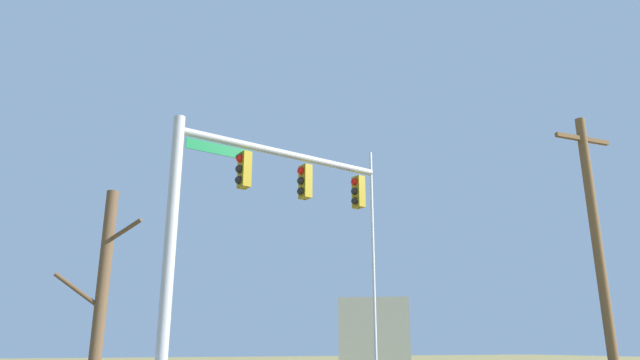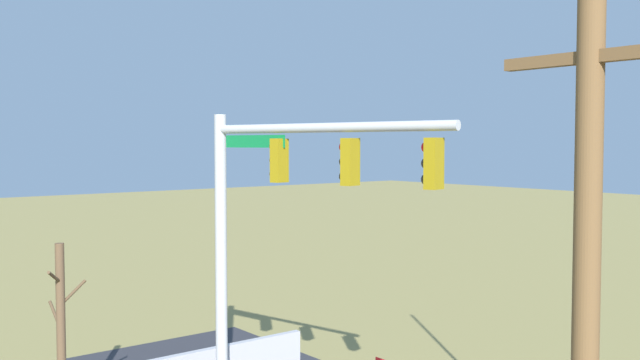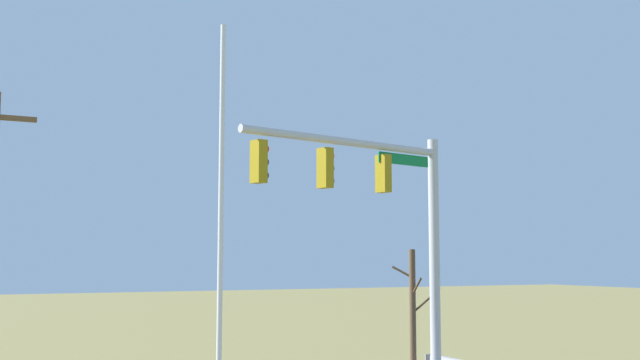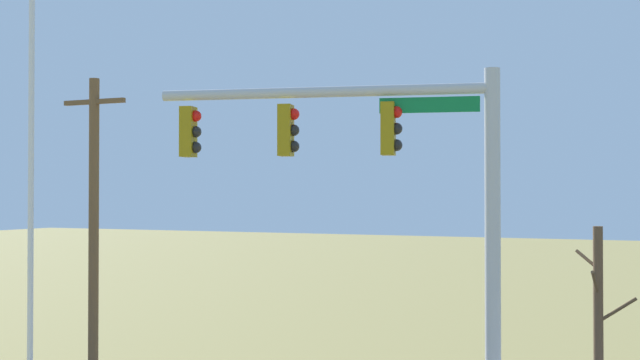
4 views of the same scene
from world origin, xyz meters
The scene contains 3 objects.
signal_mast centered at (1.19, 0.32, 5.12)m, with size 6.18×1.64×7.26m.
flagpole centered at (-4.30, -2.92, 4.22)m, with size 0.10×0.10×8.45m, color silver.
bare_tree centered at (4.33, 4.02, 2.24)m, with size 1.27×1.02×4.36m.
Camera 3 is at (-8.87, -16.41, 4.05)m, focal length 43.23 mm.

